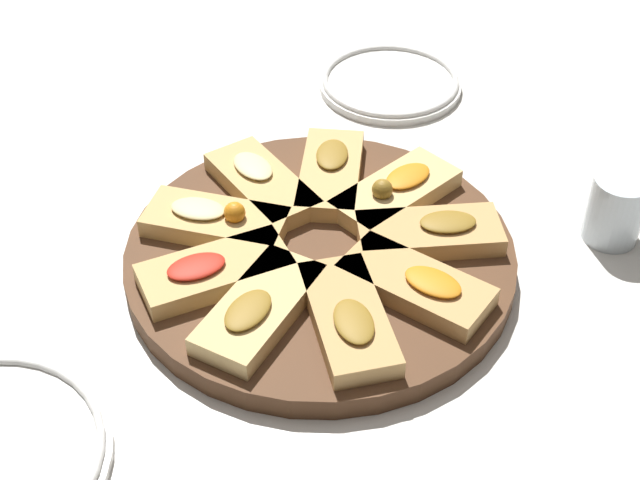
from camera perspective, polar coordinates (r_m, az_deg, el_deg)
name	(u,v)px	position (r m, az deg, el deg)	size (l,w,h in m)	color
ground_plane	(320,265)	(0.96, 0.00, -1.64)	(3.00, 3.00, 0.00)	silver
serving_board	(320,257)	(0.95, 0.00, -1.07)	(0.41, 0.41, 0.03)	#51331E
focaccia_slice_0	(215,220)	(0.96, -6.71, 1.25)	(0.10, 0.16, 0.04)	tan
focaccia_slice_1	(214,271)	(0.91, -6.80, -1.99)	(0.16, 0.14, 0.03)	tan
focaccia_slice_2	(261,310)	(0.86, -3.77, -4.47)	(0.15, 0.07, 0.03)	#DBB775
focaccia_slice_3	(349,318)	(0.85, 1.84, -5.01)	(0.16, 0.15, 0.03)	tan
focaccia_slice_4	(416,284)	(0.89, 6.20, -2.84)	(0.08, 0.16, 0.03)	tan
focaccia_slice_5	(430,232)	(0.95, 7.09, 0.49)	(0.14, 0.16, 0.03)	tan
focaccia_slice_6	(396,192)	(1.00, 4.87, 3.09)	(0.16, 0.11, 0.04)	#DBB775
focaccia_slice_7	(331,173)	(1.03, 0.68, 4.34)	(0.17, 0.12, 0.03)	tan
focaccia_slice_8	(261,183)	(1.01, -3.77, 3.66)	(0.13, 0.17, 0.03)	tan
plate_right	(390,82)	(1.25, 4.52, 10.02)	(0.20, 0.20, 0.02)	white
water_glass	(616,209)	(1.02, 18.41, 1.90)	(0.06, 0.06, 0.08)	silver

